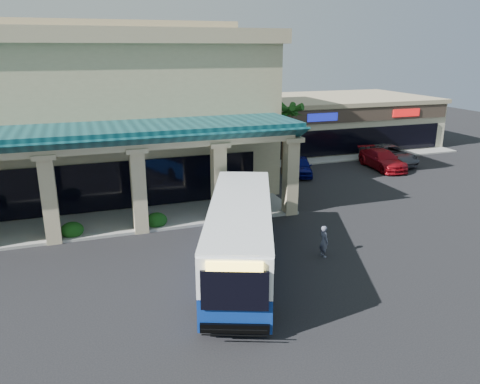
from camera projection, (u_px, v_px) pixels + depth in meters
name	position (u px, v px, depth m)	size (l,w,h in m)	color
ground	(221.00, 263.00, 22.15)	(110.00, 110.00, 0.00)	black
main_building	(42.00, 109.00, 32.40)	(30.80, 14.80, 11.35)	tan
arcade	(40.00, 183.00, 24.94)	(30.00, 6.20, 5.70)	#0A343C
strip_mall	(318.00, 121.00, 48.74)	(22.50, 12.50, 4.90)	beige
palm_0	(288.00, 141.00, 33.77)	(2.40, 2.40, 6.60)	#143F10
palm_1	(284.00, 138.00, 36.91)	(2.40, 2.40, 5.80)	#143F10
broadleaf_tree	(239.00, 135.00, 40.94)	(2.60, 2.60, 4.81)	#103C0D
transit_bus	(240.00, 237.00, 20.98)	(2.69, 11.57, 3.23)	navy
pedestrian	(324.00, 241.00, 22.61)	(0.58, 0.38, 1.59)	slate
car_silver	(300.00, 166.00, 37.29)	(1.70, 4.23, 1.44)	#050855
car_red	(382.00, 160.00, 39.17)	(2.19, 5.39, 1.56)	maroon
car_gray	(389.00, 155.00, 40.92)	(2.66, 5.77, 1.60)	#4B4D53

